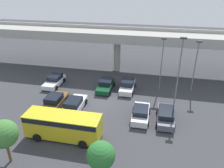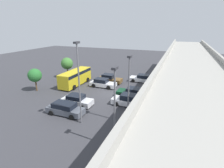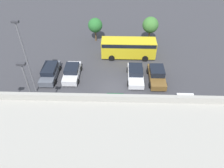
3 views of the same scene
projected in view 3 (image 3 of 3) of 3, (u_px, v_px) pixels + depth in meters
The scene contains 14 objects.
ground_plane at pixel (113, 90), 26.52m from camera, with size 108.28×108.28×0.00m, color #38383D.
highway_overpass at pixel (110, 142), 13.98m from camera, with size 51.68×6.53×7.05m.
parked_car_0 at pixel (190, 110), 23.09m from camera, with size 2.16×4.55×1.49m.
parked_car_1 at pixel (157, 75), 27.45m from camera, with size 2.14×4.61×1.65m.
parked_car_2 at pixel (135, 74), 27.70m from camera, with size 2.14×4.64×1.52m.
parked_car_3 at pixel (115, 109), 23.12m from camera, with size 2.20×4.52×1.45m.
parked_car_4 at pixel (85, 111), 22.90m from camera, with size 2.08×4.35×1.61m.
parked_car_5 at pixel (72, 72), 28.04m from camera, with size 2.10×4.32×1.47m.
parked_car_6 at pixel (50, 72), 28.01m from camera, with size 2.05×4.71×1.50m.
shuttle_bus at pixel (128, 47), 31.01m from camera, with size 7.65×2.60×2.65m.
lamp_post_mid_lot at pixel (25, 55), 22.88m from camera, with size 0.70×0.35×9.00m.
lamp_post_by_overpass at pixel (30, 92), 19.62m from camera, with size 0.70×0.35×7.64m.
tree_front_left at pixel (150, 25), 33.10m from camera, with size 2.42×2.42×4.25m.
tree_front_centre at pixel (95, 25), 33.78m from camera, with size 2.22×2.22×3.80m.
Camera 3 is at (-0.39, 19.65, 17.82)m, focal length 35.00 mm.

